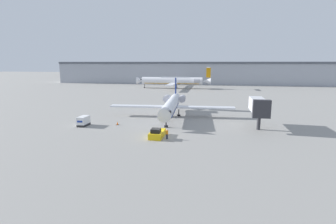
{
  "coord_description": "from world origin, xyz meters",
  "views": [
    {
      "loc": [
        9.39,
        -43.61,
        12.91
      ],
      "look_at": [
        0.0,
        8.15,
        2.99
      ],
      "focal_mm": 28.0,
      "sensor_mm": 36.0,
      "label": 1
    }
  ],
  "objects_px": {
    "pushback_tug": "(157,134)",
    "worker_near_tug": "(167,134)",
    "traffic_cone_left": "(117,123)",
    "airplane_parked_far_left": "(174,81)",
    "jet_bridge": "(258,106)",
    "airplane_main": "(172,104)",
    "luggage_cart": "(83,121)"
  },
  "relations": [
    {
      "from": "airplane_main",
      "to": "pushback_tug",
      "type": "bearing_deg",
      "value": -88.47
    },
    {
      "from": "jet_bridge",
      "to": "airplane_main",
      "type": "bearing_deg",
      "value": 156.5
    },
    {
      "from": "pushback_tug",
      "to": "worker_near_tug",
      "type": "relative_size",
      "value": 2.68
    },
    {
      "from": "pushback_tug",
      "to": "jet_bridge",
      "type": "height_order",
      "value": "jet_bridge"
    },
    {
      "from": "airplane_parked_far_left",
      "to": "worker_near_tug",
      "type": "bearing_deg",
      "value": -81.65
    },
    {
      "from": "luggage_cart",
      "to": "jet_bridge",
      "type": "relative_size",
      "value": 0.33
    },
    {
      "from": "worker_near_tug",
      "to": "airplane_parked_far_left",
      "type": "distance_m",
      "value": 90.91
    },
    {
      "from": "luggage_cart",
      "to": "airplane_parked_far_left",
      "type": "distance_m",
      "value": 83.78
    },
    {
      "from": "airplane_parked_far_left",
      "to": "traffic_cone_left",
      "type": "bearing_deg",
      "value": -89.31
    },
    {
      "from": "traffic_cone_left",
      "to": "jet_bridge",
      "type": "relative_size",
      "value": 0.08
    },
    {
      "from": "traffic_cone_left",
      "to": "worker_near_tug",
      "type": "bearing_deg",
      "value": -34.62
    },
    {
      "from": "airplane_main",
      "to": "pushback_tug",
      "type": "xyz_separation_m",
      "value": [
        0.49,
        -18.38,
        -2.37
      ]
    },
    {
      "from": "airplane_main",
      "to": "luggage_cart",
      "type": "distance_m",
      "value": 20.94
    },
    {
      "from": "luggage_cart",
      "to": "worker_near_tug",
      "type": "xyz_separation_m",
      "value": [
        18.81,
        -6.35,
        -0.08
      ]
    },
    {
      "from": "pushback_tug",
      "to": "jet_bridge",
      "type": "relative_size",
      "value": 0.51
    },
    {
      "from": "airplane_main",
      "to": "airplane_parked_far_left",
      "type": "height_order",
      "value": "airplane_parked_far_left"
    },
    {
      "from": "pushback_tug",
      "to": "worker_near_tug",
      "type": "distance_m",
      "value": 2.13
    },
    {
      "from": "traffic_cone_left",
      "to": "airplane_main",
      "type": "bearing_deg",
      "value": 47.81
    },
    {
      "from": "airplane_main",
      "to": "luggage_cart",
      "type": "xyz_separation_m",
      "value": [
        -16.39,
        -12.87,
        -2.02
      ]
    },
    {
      "from": "airplane_parked_far_left",
      "to": "jet_bridge",
      "type": "distance_m",
      "value": 84.27
    },
    {
      "from": "airplane_parked_far_left",
      "to": "jet_bridge",
      "type": "bearing_deg",
      "value": -69.4
    },
    {
      "from": "airplane_main",
      "to": "pushback_tug",
      "type": "height_order",
      "value": "airplane_main"
    },
    {
      "from": "airplane_main",
      "to": "traffic_cone_left",
      "type": "xyz_separation_m",
      "value": [
        -9.79,
        -10.8,
        -2.67
      ]
    },
    {
      "from": "pushback_tug",
      "to": "traffic_cone_left",
      "type": "relative_size",
      "value": 6.54
    },
    {
      "from": "luggage_cart",
      "to": "traffic_cone_left",
      "type": "bearing_deg",
      "value": 17.46
    },
    {
      "from": "airplane_parked_far_left",
      "to": "jet_bridge",
      "type": "xyz_separation_m",
      "value": [
        29.65,
        -78.88,
        0.7
      ]
    },
    {
      "from": "airplane_parked_far_left",
      "to": "luggage_cart",
      "type": "bearing_deg",
      "value": -93.84
    },
    {
      "from": "airplane_main",
      "to": "jet_bridge",
      "type": "xyz_separation_m",
      "value": [
        18.87,
        -8.2,
        1.42
      ]
    },
    {
      "from": "luggage_cart",
      "to": "airplane_parked_far_left",
      "type": "relative_size",
      "value": 0.08
    },
    {
      "from": "airplane_parked_far_left",
      "to": "airplane_main",
      "type": "bearing_deg",
      "value": -81.33
    },
    {
      "from": "airplane_main",
      "to": "worker_near_tug",
      "type": "distance_m",
      "value": 19.49
    },
    {
      "from": "pushback_tug",
      "to": "jet_bridge",
      "type": "bearing_deg",
      "value": 28.97
    }
  ]
}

